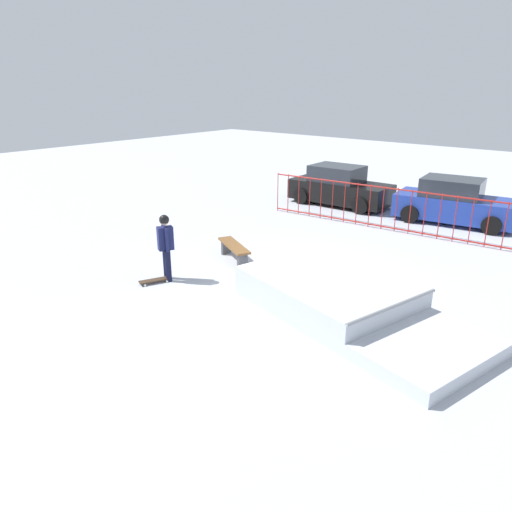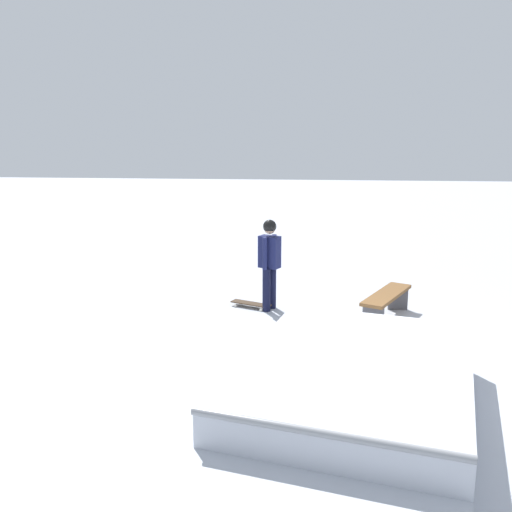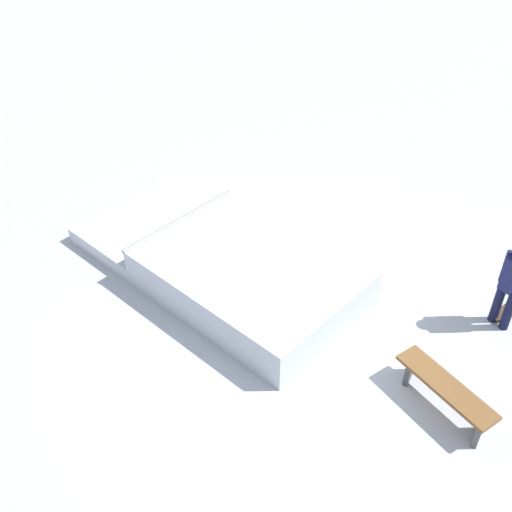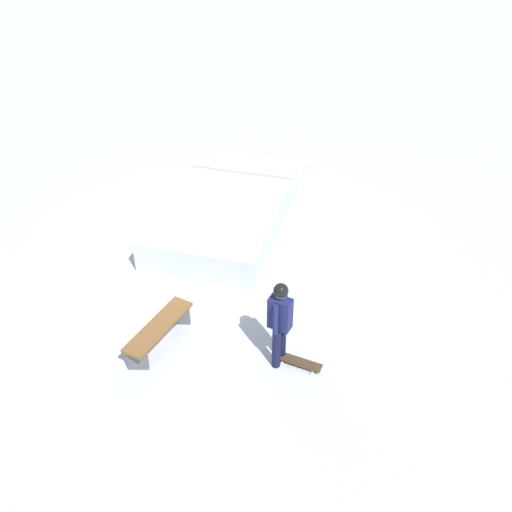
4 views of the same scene
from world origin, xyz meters
TOP-DOWN VIEW (x-y plane):
  - ground_plane at (0.00, 0.00)m, footprint 60.00×60.00m
  - skate_ramp at (1.58, -0.53)m, footprint 5.87×3.82m
  - skater at (-2.86, -1.73)m, footprint 0.41×0.44m
  - skateboard at (-2.94, -2.09)m, footprint 0.50×0.81m
  - park_bench at (-2.50, 0.41)m, footprint 1.61×1.08m

SIDE VIEW (x-z plane):
  - ground_plane at x=0.00m, z-range 0.00..0.00m
  - skateboard at x=-2.94m, z-range 0.03..0.12m
  - skate_ramp at x=1.58m, z-range -0.05..0.69m
  - park_bench at x=-2.50m, z-range 0.12..0.60m
  - skater at x=-2.86m, z-range 0.14..1.87m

